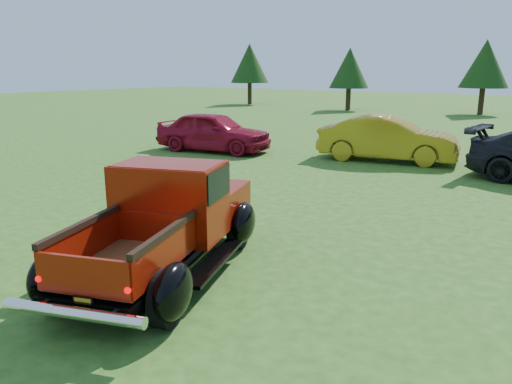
% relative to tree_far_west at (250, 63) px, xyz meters
% --- Properties ---
extents(ground, '(120.00, 120.00, 0.00)m').
position_rel_tree_far_west_xyz_m(ground, '(22.00, -30.00, -3.52)').
color(ground, '#285117').
rests_on(ground, ground).
extents(tree_far_west, '(3.33, 3.33, 5.20)m').
position_rel_tree_far_west_xyz_m(tree_far_west, '(0.00, 0.00, 0.00)').
color(tree_far_west, '#332114').
rests_on(tree_far_west, ground).
extents(tree_west, '(2.94, 2.94, 4.60)m').
position_rel_tree_far_west_xyz_m(tree_west, '(10.00, -1.00, -0.41)').
color(tree_west, '#332114').
rests_on(tree_west, ground).
extents(tree_mid_left, '(3.20, 3.20, 5.00)m').
position_rel_tree_far_west_xyz_m(tree_mid_left, '(19.00, 1.00, -0.14)').
color(tree_mid_left, '#332114').
rests_on(tree_mid_left, ground).
extents(pickup_truck, '(3.31, 4.79, 1.67)m').
position_rel_tree_far_west_xyz_m(pickup_truck, '(21.25, -30.86, -2.73)').
color(pickup_truck, black).
rests_on(pickup_truck, ground).
extents(show_car_red, '(4.66, 2.54, 1.50)m').
position_rel_tree_far_west_xyz_m(show_car_red, '(14.35, -21.76, -2.77)').
color(show_car_red, maroon).
rests_on(show_car_red, ground).
extents(show_car_yellow, '(4.82, 2.50, 1.51)m').
position_rel_tree_far_west_xyz_m(show_car_yellow, '(20.50, -19.87, -2.76)').
color(show_car_yellow, '#A48215').
rests_on(show_car_yellow, ground).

